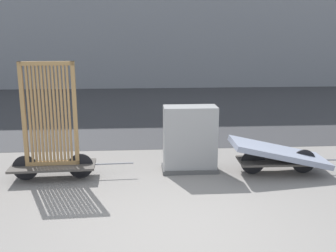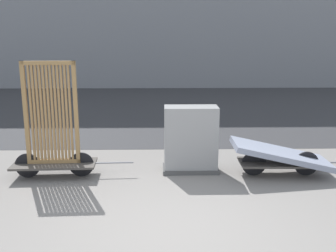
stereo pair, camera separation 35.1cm
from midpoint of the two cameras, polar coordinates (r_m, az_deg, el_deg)
ground_plane at (r=5.45m, az=-0.30°, el=-14.95°), size 60.00×60.00×0.00m
road_strip at (r=14.08m, az=-2.72°, el=2.66°), size 56.00×10.45×0.01m
bike_cart_with_bedframe at (r=7.34m, az=-17.88°, el=-1.65°), size 2.21×0.67×2.12m
bike_cart_with_mattress at (r=7.62m, az=14.55°, el=-4.02°), size 2.35×0.87×0.66m
utility_cabinet at (r=7.47m, az=1.85°, el=-2.21°), size 1.06×0.52×1.26m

